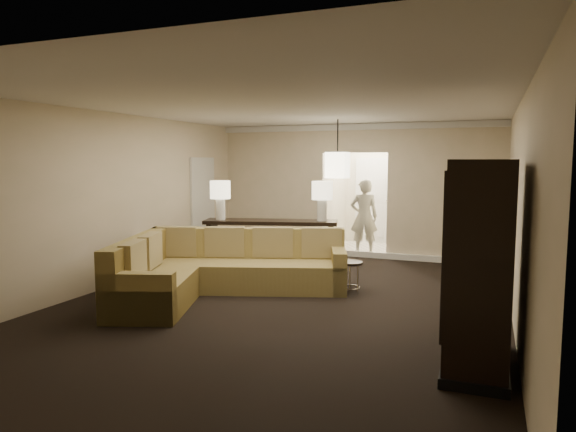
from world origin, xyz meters
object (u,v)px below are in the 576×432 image
at_px(console_table, 271,241).
at_px(drink_table, 350,270).
at_px(coffee_table, 235,273).
at_px(sectional_sofa, 218,270).
at_px(person, 364,213).
at_px(armoire, 478,269).

distance_m(console_table, drink_table, 2.07).
distance_m(coffee_table, console_table, 1.25).
bearing_deg(sectional_sofa, console_table, 68.60).
xyz_separation_m(sectional_sofa, person, (1.30, 4.15, 0.53)).
height_order(drink_table, person, person).
bearing_deg(person, console_table, 43.95).
relative_size(armoire, drink_table, 4.16).
distance_m(coffee_table, drink_table, 1.92).
relative_size(coffee_table, armoire, 0.46).
height_order(sectional_sofa, armoire, armoire).
bearing_deg(coffee_table, person, 68.88).
distance_m(drink_table, person, 3.44).
bearing_deg(person, armoire, 95.18).
xyz_separation_m(coffee_table, armoire, (3.78, -2.16, 0.79)).
relative_size(console_table, person, 1.38).
bearing_deg(coffee_table, sectional_sofa, -86.50).
height_order(armoire, person, armoire).
xyz_separation_m(sectional_sofa, armoire, (3.74, -1.49, 0.60)).
bearing_deg(coffee_table, drink_table, 4.09).
xyz_separation_m(coffee_table, person, (1.34, 3.48, 0.72)).
relative_size(console_table, drink_table, 5.10).
xyz_separation_m(console_table, armoire, (3.65, -3.34, 0.42)).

